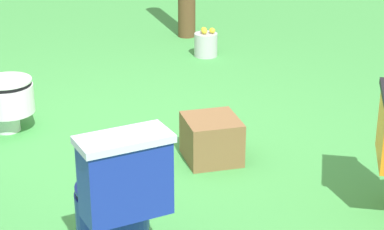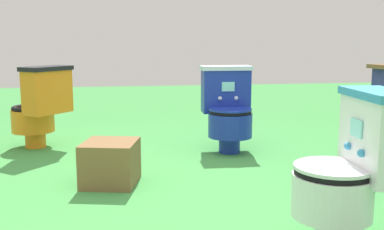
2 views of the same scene
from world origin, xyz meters
name	(u,v)px [view 1 (image 1 of 2)]	position (x,y,z in m)	size (l,w,h in m)	color
ground	(116,152)	(0.00, 0.00, 0.00)	(14.00, 14.00, 0.00)	#429947
toilet_blue	(118,195)	(-1.19, 0.47, 0.37)	(0.50, 0.44, 0.73)	#192D9E
small_crate	(212,139)	(-0.39, -0.51, 0.14)	(0.36, 0.34, 0.29)	brown
lemon_bucket	(206,44)	(1.60, -1.59, 0.12)	(0.22, 0.22, 0.28)	#B7B7BF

